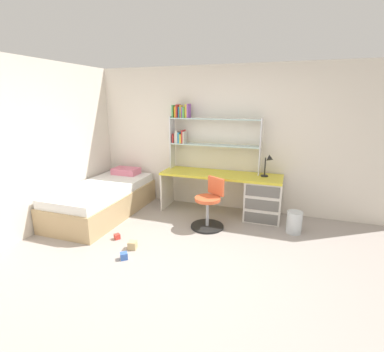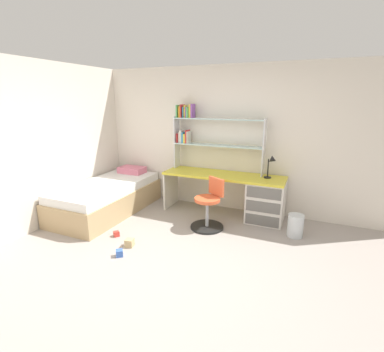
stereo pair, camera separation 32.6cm
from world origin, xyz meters
name	(u,v)px [view 1 (the left image)]	position (x,y,z in m)	size (l,w,h in m)	color
ground_plane	(178,275)	(0.00, 0.00, -0.01)	(5.85, 5.61, 0.02)	#9E938C
room_shell	(134,145)	(-1.20, 1.19, 1.27)	(5.85, 5.61, 2.54)	silver
desk	(252,195)	(0.57, 1.98, 0.40)	(2.07, 0.61, 0.72)	gold
bookshelf_hutch	(201,132)	(-0.40, 2.16, 1.41)	(1.62, 0.22, 1.17)	silver
desk_lamp	(269,162)	(0.81, 2.01, 0.98)	(0.20, 0.17, 0.38)	black
swivel_chair	(209,208)	(-0.01, 1.36, 0.31)	(0.52, 0.52, 0.79)	black
bed_platform	(104,199)	(-1.91, 1.27, 0.27)	(1.00, 2.06, 0.66)	tan
waste_bin	(294,222)	(1.27, 1.58, 0.17)	(0.23, 0.23, 0.34)	silver
toy_block_natural_0	(133,245)	(-0.80, 0.35, 0.05)	(0.11, 0.11, 0.11)	tan
toy_block_red_1	(117,237)	(-1.16, 0.52, 0.04)	(0.08, 0.08, 0.08)	red
toy_block_blue_2	(124,256)	(-0.77, 0.08, 0.04)	(0.09, 0.09, 0.09)	#3860B7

